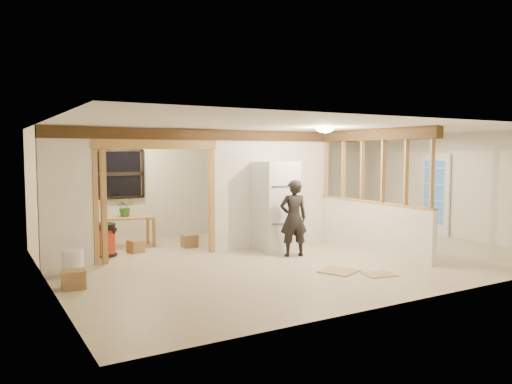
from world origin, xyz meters
TOP-DOWN VIEW (x-y plane):
  - floor at (0.00, 0.00)m, footprint 9.00×6.50m
  - ceiling at (0.00, 0.00)m, footprint 9.00×6.50m
  - wall_back at (0.00, 3.25)m, footprint 9.00×0.01m
  - wall_front at (0.00, -3.25)m, footprint 9.00×0.01m
  - wall_left at (-4.50, 0.00)m, footprint 0.01×6.50m
  - wall_right at (4.50, 0.00)m, footprint 0.01×6.50m
  - partition_left_stub at (-4.05, 1.20)m, footprint 0.90×0.12m
  - partition_center at (0.20, 1.20)m, footprint 2.80×0.12m
  - doorway_frame at (-2.40, 1.20)m, footprint 2.46×0.14m
  - header_beam_back at (-1.00, 1.20)m, footprint 7.00×0.18m
  - header_beam_right at (1.60, -0.40)m, footprint 0.18×3.30m
  - pony_wall at (1.60, -0.40)m, footprint 0.12×3.20m
  - stud_partition at (1.60, -0.40)m, footprint 0.14×3.20m
  - window_back at (-2.60, 3.17)m, footprint 1.12×0.10m
  - french_door at (4.42, 0.40)m, footprint 0.12×0.86m
  - ceiling_dome_main at (0.30, -0.50)m, footprint 0.36×0.36m
  - ceiling_dome_util at (-2.50, 2.30)m, footprint 0.32×0.32m
  - hanging_bulb at (-2.00, 1.60)m, footprint 0.07×0.07m
  - refrigerator at (0.02, 0.77)m, footprint 0.76×0.74m
  - woman at (-0.05, 0.01)m, footprint 0.63×0.50m
  - work_table at (-2.56, 2.56)m, footprint 1.13×0.73m
  - potted_plant at (-2.62, 2.64)m, footprint 0.46×0.43m
  - shop_vac at (-3.26, 1.88)m, footprint 0.66×0.66m
  - bookshelf at (2.65, 3.04)m, footprint 0.87×0.29m
  - bucket at (-4.07, 0.51)m, footprint 0.42×0.42m
  - box_util_a at (-1.45, 1.90)m, footprint 0.33×0.29m
  - box_util_b at (-2.62, 1.93)m, footprint 0.34×0.34m
  - box_front at (-4.21, -0.28)m, footprint 0.38×0.32m
  - floor_panel_near at (-0.10, -1.43)m, footprint 0.74×0.74m
  - floor_panel_far at (0.34, -1.95)m, footprint 0.57×0.50m

SIDE VIEW (x-z plane):
  - floor at x=0.00m, z-range -0.01..0.00m
  - floor_panel_far at x=0.34m, z-range 0.00..0.02m
  - floor_panel_near at x=-0.10m, z-range 0.00..0.02m
  - box_util_b at x=-2.62m, z-range 0.00..0.25m
  - box_util_a at x=-1.45m, z-range 0.00..0.27m
  - box_front at x=-4.21m, z-range 0.00..0.28m
  - bucket at x=-4.07m, z-range 0.00..0.44m
  - shop_vac at x=-3.26m, z-range 0.00..0.65m
  - work_table at x=-2.56m, z-range 0.00..0.66m
  - pony_wall at x=1.60m, z-range 0.00..1.00m
  - woman at x=-0.05m, z-range 0.00..1.51m
  - potted_plant at x=-2.62m, z-range 0.66..1.07m
  - bookshelf at x=2.65m, z-range 0.00..1.74m
  - refrigerator at x=0.02m, z-range 0.00..1.84m
  - french_door at x=4.42m, z-range 0.00..2.00m
  - doorway_frame at x=-2.40m, z-range 0.00..2.20m
  - wall_back at x=0.00m, z-range 0.00..2.50m
  - wall_front at x=0.00m, z-range 0.00..2.50m
  - wall_left at x=-4.50m, z-range 0.00..2.50m
  - wall_right at x=4.50m, z-range 0.00..2.50m
  - partition_left_stub at x=-4.05m, z-range 0.00..2.50m
  - partition_center at x=0.20m, z-range 0.00..2.50m
  - window_back at x=-2.60m, z-range 1.00..2.10m
  - stud_partition at x=1.60m, z-range 1.00..2.32m
  - hanging_bulb at x=-2.00m, z-range 2.15..2.22m
  - header_beam_back at x=-1.00m, z-range 2.27..2.49m
  - header_beam_right at x=1.60m, z-range 2.27..2.49m
  - ceiling_dome_main at x=0.30m, z-range 2.40..2.56m
  - ceiling_dome_util at x=-2.50m, z-range 2.41..2.55m
  - ceiling at x=0.00m, z-range 2.50..2.50m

